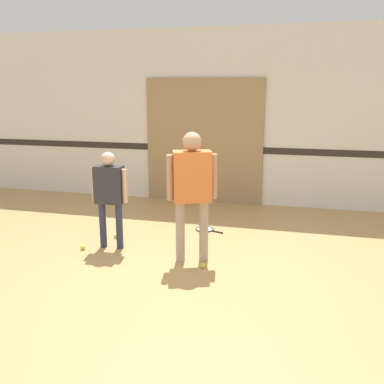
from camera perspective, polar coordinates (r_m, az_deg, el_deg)
The scene contains 10 objects.
ground_plane at distance 5.33m, azimuth -1.71°, elevation -9.96°, with size 16.00×16.00×0.00m, color tan.
wall_back at distance 8.00m, azimuth 4.50°, elevation 9.79°, with size 16.00×0.07×3.20m.
wall_panel at distance 8.06m, azimuth 1.59°, elevation 6.73°, with size 2.21×0.05×2.32m.
person_instructor at distance 5.21m, azimuth 0.00°, elevation 1.19°, with size 0.58×0.40×1.63m.
person_student_left at distance 5.80m, azimuth -10.96°, elevation 0.32°, with size 0.50×0.21×1.33m.
racket_spare_on_floor at distance 6.64m, azimuth 1.81°, elevation -5.00°, with size 0.49×0.36×0.03m.
tennis_ball_near_instructor at distance 5.28m, azimuth 1.46°, elevation -9.78°, with size 0.07×0.07×0.07m, color #CCE038.
tennis_ball_by_spare_racket at distance 6.70m, azimuth 1.27°, elevation -4.61°, with size 0.07×0.07×0.07m, color #CCE038.
tennis_ball_stray_left at distance 6.38m, azimuth -10.11°, elevation -5.78°, with size 0.07×0.07×0.07m, color #CCE038.
tennis_ball_stray_right at distance 6.03m, azimuth -14.36°, elevation -7.17°, with size 0.07×0.07×0.07m, color #CCE038.
Camera 1 is at (1.34, -4.69, 2.14)m, focal length 40.00 mm.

